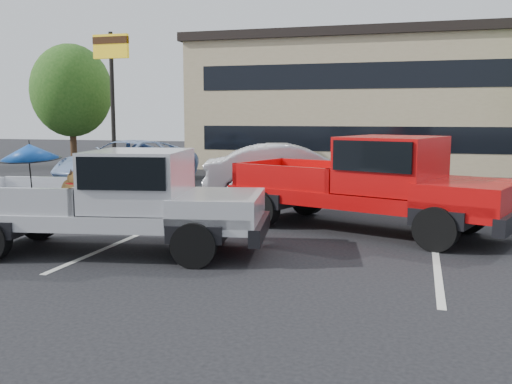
% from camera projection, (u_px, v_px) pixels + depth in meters
% --- Properties ---
extents(ground, '(90.00, 90.00, 0.00)m').
position_uv_depth(ground, '(233.00, 281.00, 8.64)').
color(ground, black).
rests_on(ground, ground).
extents(stripe_left, '(0.12, 5.00, 0.01)m').
position_uv_depth(stripe_left, '(122.00, 242.00, 11.36)').
color(stripe_left, silver).
rests_on(stripe_left, ground).
extents(stripe_right, '(0.12, 5.00, 0.01)m').
position_uv_depth(stripe_right, '(437.00, 263.00, 9.73)').
color(stripe_right, silver).
rests_on(stripe_right, ground).
extents(motel_building, '(20.40, 8.40, 6.30)m').
position_uv_depth(motel_building, '(407.00, 101.00, 27.68)').
color(motel_building, tan).
rests_on(motel_building, ground).
extents(motel_sign, '(1.60, 0.22, 6.00)m').
position_uv_depth(motel_sign, '(111.00, 65.00, 24.09)').
color(motel_sign, black).
rests_on(motel_sign, ground).
extents(tree_left, '(3.96, 3.96, 6.02)m').
position_uv_depth(tree_left, '(71.00, 91.00, 28.16)').
color(tree_left, '#332114').
rests_on(tree_left, ground).
extents(tree_back, '(4.68, 4.68, 7.11)m').
position_uv_depth(tree_back, '(489.00, 78.00, 29.30)').
color(tree_back, '#332114').
rests_on(tree_back, ground).
extents(silver_pickup, '(5.94, 2.90, 2.06)m').
position_uv_depth(silver_pickup, '(127.00, 196.00, 10.35)').
color(silver_pickup, black).
rests_on(silver_pickup, ground).
extents(red_pickup, '(6.62, 4.15, 2.06)m').
position_uv_depth(red_pickup, '(383.00, 180.00, 12.12)').
color(red_pickup, black).
rests_on(red_pickup, ground).
extents(silver_sedan, '(5.42, 3.21, 1.69)m').
position_uv_depth(silver_sedan, '(293.00, 173.00, 16.43)').
color(silver_sedan, '#B5B7BD').
rests_on(silver_sedan, ground).
extents(blue_suv, '(4.01, 6.26, 1.61)m').
position_uv_depth(blue_suv, '(128.00, 162.00, 20.87)').
color(blue_suv, '#8CA7D1').
rests_on(blue_suv, ground).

